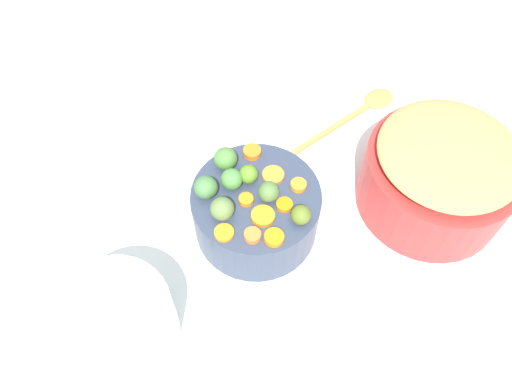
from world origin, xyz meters
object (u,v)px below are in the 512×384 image
metal_pot (436,181)px  casserole_dish (114,325)px  serving_bowl_carrots (256,211)px  wooden_spoon (360,111)px

metal_pot → casserole_dish: bearing=33.4°
serving_bowl_carrots → casserole_dish: 0.30m
wooden_spoon → metal_pot: bearing=122.1°
wooden_spoon → casserole_dish: size_ratio=1.35×
metal_pot → casserole_dish: 0.61m
serving_bowl_carrots → wooden_spoon: serving_bowl_carrots is taller
serving_bowl_carrots → metal_pot: size_ratio=0.82×
serving_bowl_carrots → metal_pot: 0.33m
serving_bowl_carrots → casserole_dish: size_ratio=1.16×
wooden_spoon → casserole_dish: bearing=55.4°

